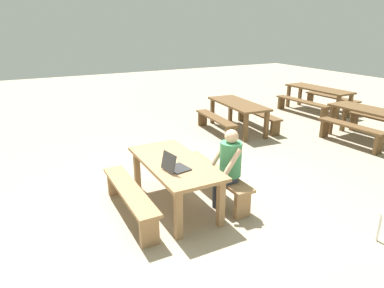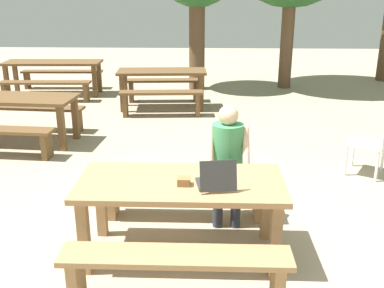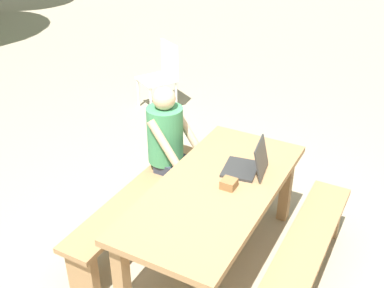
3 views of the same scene
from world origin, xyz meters
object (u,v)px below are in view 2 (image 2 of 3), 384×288
Objects in this scene: laptop at (216,180)px; picnic_table_mid at (13,104)px; person_seated at (227,155)px; picnic_table_distant at (53,66)px; plastic_chair at (374,140)px; picnic_table_rear at (162,77)px; small_pouch at (184,181)px; picnic_table_front at (181,192)px.

laptop reaches higher than picnic_table_mid.
person_seated is at bearing -32.49° from picnic_table_mid.
picnic_table_distant is at bearing -70.74° from laptop.
plastic_chair reaches higher than picnic_table_rear.
small_pouch is at bearing -65.18° from picnic_table_distant.
plastic_chair is 0.50× the size of picnic_table_rear.
picnic_table_rear is at bearing 50.96° from picnic_table_mid.
picnic_table_rear is (-0.98, 5.41, -0.15)m from laptop.
plastic_chair is (1.92, 1.27, -0.25)m from person_seated.
picnic_table_front is 1.46× the size of person_seated.
picnic_table_front is 0.83× the size of picnic_table_distant.
picnic_table_distant is (-0.48, 3.37, 0.02)m from picnic_table_mid.
plastic_chair reaches higher than small_pouch.
small_pouch is 7.31m from picnic_table_distant.
person_seated is at bearing -26.54° from plastic_chair.
plastic_chair is at bearing -40.69° from picnic_table_distant.
plastic_chair is 0.45× the size of picnic_table_mid.
picnic_table_mid is at bearing 131.56° from small_pouch.
laptop is 2.93m from plastic_chair.
person_seated reaches higher than plastic_chair.
small_pouch is 0.09× the size of person_seated.
plastic_chair is 7.20m from picnic_table_distant.
plastic_chair is 5.25m from picnic_table_mid.
picnic_table_distant is at bearing -98.74° from plastic_chair.
picnic_table_mid is at bearing -137.20° from picnic_table_rear.
laptop is at bearing -14.72° from plastic_chair.
laptop is 0.28m from small_pouch.
person_seated reaches higher than picnic_table_distant.
picnic_table_front is 0.37m from laptop.
small_pouch is 0.05× the size of picnic_table_distant.
small_pouch is 5.41m from picnic_table_rear.
laptop reaches higher than small_pouch.
plastic_chair is at bearing -8.10° from picnic_table_mid.
laptop reaches higher than picnic_table_rear.
picnic_table_distant is (-3.28, 6.53, -0.12)m from small_pouch.
plastic_chair is at bearing -51.49° from picnic_table_rear.
laptop is 7.48m from picnic_table_distant.
laptop reaches higher than picnic_table_distant.
person_seated is at bearing -59.35° from picnic_table_distant.
small_pouch is at bearing -18.47° from laptop.
picnic_table_front is 7.22m from picnic_table_distant.
picnic_table_distant is (-2.57, 1.17, 0.00)m from picnic_table_rear.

